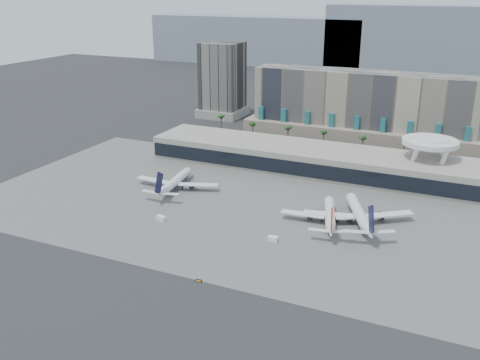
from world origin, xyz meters
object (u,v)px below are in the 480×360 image
at_px(airliner_left, 175,182).
at_px(airliner_right, 359,213).
at_px(service_vehicle_a, 161,218).
at_px(taxiway_sign, 199,281).
at_px(airliner_centre, 330,215).
at_px(service_vehicle_b, 273,239).

bearing_deg(airliner_left, airliner_right, -9.62).
bearing_deg(service_vehicle_a, taxiway_sign, -28.95).
height_order(airliner_right, service_vehicle_a, airliner_right).
distance_m(airliner_centre, service_vehicle_b, 28.59).
height_order(airliner_centre, service_vehicle_a, airliner_centre).
distance_m(service_vehicle_b, taxiway_sign, 38.69).
xyz_separation_m(airliner_centre, service_vehicle_a, (-62.25, -25.99, -2.52)).
relative_size(airliner_centre, service_vehicle_b, 11.22).
distance_m(airliner_right, taxiway_sign, 75.80).
bearing_deg(airliner_right, service_vehicle_a, 179.09).
bearing_deg(service_vehicle_a, airliner_left, 127.10).
bearing_deg(airliner_left, taxiway_sign, -62.26).
bearing_deg(taxiway_sign, airliner_left, 113.98).
bearing_deg(taxiway_sign, service_vehicle_a, 123.87).
height_order(service_vehicle_b, taxiway_sign, service_vehicle_b).
relative_size(airliner_centre, airliner_right, 0.92).
xyz_separation_m(airliner_centre, taxiway_sign, (-25.91, -61.38, -3.08)).
height_order(airliner_left, taxiway_sign, airliner_left).
distance_m(airliner_centre, service_vehicle_a, 67.50).
xyz_separation_m(service_vehicle_a, taxiway_sign, (36.34, -35.39, -0.56)).
distance_m(airliner_right, service_vehicle_a, 79.11).
height_order(service_vehicle_a, taxiway_sign, service_vehicle_a).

